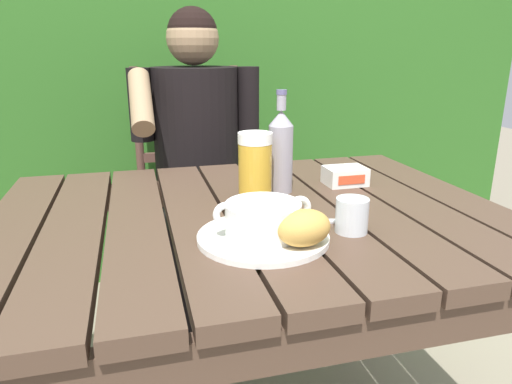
% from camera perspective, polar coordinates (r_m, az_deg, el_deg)
% --- Properties ---
extents(dining_table, '(1.20, 0.92, 0.74)m').
position_cam_1_polar(dining_table, '(1.15, -0.51, -6.64)').
color(dining_table, '#493528').
rests_on(dining_table, ground_plane).
extents(hedge_backdrop, '(3.54, 0.91, 3.15)m').
position_cam_1_polar(hedge_backdrop, '(2.55, -7.90, 20.20)').
color(hedge_backdrop, '#2B5E1F').
rests_on(hedge_backdrop, ground_plane).
extents(chair_near_diner, '(0.46, 0.42, 1.04)m').
position_cam_1_polar(chair_near_diner, '(2.03, -7.64, -0.73)').
color(chair_near_diner, '#52352D').
rests_on(chair_near_diner, ground_plane).
extents(person_eating, '(0.48, 0.47, 1.25)m').
position_cam_1_polar(person_eating, '(1.77, -7.20, 4.89)').
color(person_eating, black).
rests_on(person_eating, ground_plane).
extents(serving_plate, '(0.27, 0.27, 0.01)m').
position_cam_1_polar(serving_plate, '(0.94, 0.88, -5.54)').
color(serving_plate, white).
rests_on(serving_plate, dining_table).
extents(soup_bowl, '(0.20, 0.15, 0.07)m').
position_cam_1_polar(soup_bowl, '(0.92, 0.89, -3.20)').
color(soup_bowl, white).
rests_on(soup_bowl, serving_plate).
extents(bread_roll, '(0.13, 0.11, 0.07)m').
position_cam_1_polar(bread_roll, '(0.88, 5.92, -4.40)').
color(bread_roll, '#C29343').
rests_on(bread_roll, serving_plate).
extents(beer_glass, '(0.09, 0.09, 0.17)m').
position_cam_1_polar(beer_glass, '(1.16, -0.11, 3.11)').
color(beer_glass, gold).
rests_on(beer_glass, dining_table).
extents(beer_bottle, '(0.06, 0.06, 0.27)m').
position_cam_1_polar(beer_bottle, '(1.23, 3.06, 5.18)').
color(beer_bottle, '#95909B').
rests_on(beer_bottle, dining_table).
extents(water_glass_small, '(0.07, 0.07, 0.07)m').
position_cam_1_polar(water_glass_small, '(0.99, 11.71, -2.82)').
color(water_glass_small, silver).
rests_on(water_glass_small, dining_table).
extents(butter_tub, '(0.11, 0.09, 0.05)m').
position_cam_1_polar(butter_tub, '(1.34, 10.90, 1.96)').
color(butter_tub, white).
rests_on(butter_tub, dining_table).
extents(table_knife, '(0.16, 0.06, 0.01)m').
position_cam_1_polar(table_knife, '(1.04, 6.17, -3.50)').
color(table_knife, silver).
rests_on(table_knife, dining_table).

